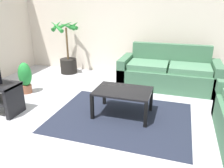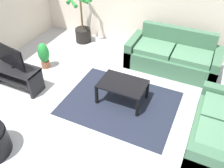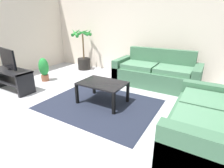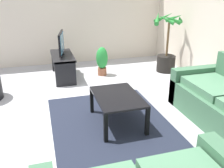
{
  "view_description": "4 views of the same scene",
  "coord_description": "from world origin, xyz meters",
  "px_view_note": "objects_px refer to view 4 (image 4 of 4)",
  "views": [
    {
      "loc": [
        1.2,
        -2.5,
        1.77
      ],
      "look_at": [
        0.22,
        0.61,
        0.57
      ],
      "focal_mm": 35.47,
      "sensor_mm": 36.0,
      "label": 1
    },
    {
      "loc": [
        1.73,
        -2.69,
        3.35
      ],
      "look_at": [
        0.2,
        0.59,
        0.46
      ],
      "focal_mm": 38.74,
      "sensor_mm": 36.0,
      "label": 2
    },
    {
      "loc": [
        2.16,
        -1.93,
        1.6
      ],
      "look_at": [
        0.59,
        0.72,
        0.45
      ],
      "focal_mm": 27.51,
      "sensor_mm": 36.0,
      "label": 3
    },
    {
      "loc": [
        3.47,
        -0.27,
        1.9
      ],
      "look_at": [
        0.29,
        0.66,
        0.6
      ],
      "focal_mm": 39.95,
      "sensor_mm": 36.0,
      "label": 4
    }
  ],
  "objects_px": {
    "tv_stand": "(63,63)",
    "tv": "(61,43)",
    "coffee_table": "(117,99)",
    "potted_palm": "(166,51)",
    "potted_plant_small": "(102,60)"
  },
  "relations": [
    {
      "from": "tv",
      "to": "coffee_table",
      "type": "relative_size",
      "value": 0.86
    },
    {
      "from": "tv",
      "to": "potted_plant_small",
      "type": "relative_size",
      "value": 1.21
    },
    {
      "from": "potted_palm",
      "to": "tv_stand",
      "type": "bearing_deg",
      "value": -95.67
    },
    {
      "from": "tv_stand",
      "to": "tv",
      "type": "bearing_deg",
      "value": 79.53
    },
    {
      "from": "potted_palm",
      "to": "tv",
      "type": "bearing_deg",
      "value": -95.66
    },
    {
      "from": "coffee_table",
      "to": "potted_plant_small",
      "type": "distance_m",
      "value": 2.16
    },
    {
      "from": "tv",
      "to": "tv_stand",
      "type": "bearing_deg",
      "value": -100.47
    },
    {
      "from": "tv",
      "to": "potted_palm",
      "type": "height_order",
      "value": "potted_palm"
    },
    {
      "from": "tv_stand",
      "to": "coffee_table",
      "type": "height_order",
      "value": "tv_stand"
    },
    {
      "from": "potted_plant_small",
      "to": "potted_palm",
      "type": "bearing_deg",
      "value": 83.83
    },
    {
      "from": "tv_stand",
      "to": "potted_plant_small",
      "type": "xyz_separation_m",
      "value": [
        0.07,
        0.86,
        0.01
      ]
    },
    {
      "from": "tv_stand",
      "to": "potted_plant_small",
      "type": "relative_size",
      "value": 1.7
    },
    {
      "from": "tv_stand",
      "to": "potted_plant_small",
      "type": "bearing_deg",
      "value": 85.21
    },
    {
      "from": "coffee_table",
      "to": "potted_palm",
      "type": "bearing_deg",
      "value": 137.26
    },
    {
      "from": "tv_stand",
      "to": "tv",
      "type": "relative_size",
      "value": 1.4
    }
  ]
}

